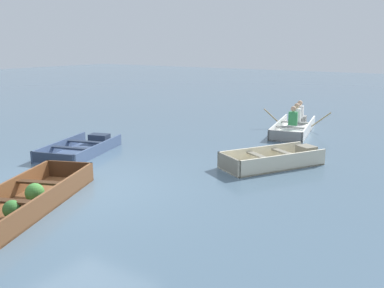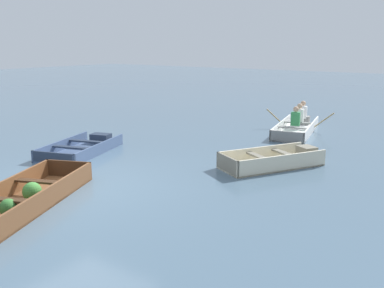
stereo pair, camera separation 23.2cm
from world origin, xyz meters
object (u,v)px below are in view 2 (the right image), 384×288
at_px(dinghy_wooden_brown_foreground, 20,201).
at_px(skiff_cream_mid_moored, 276,160).
at_px(skiff_slate_blue_near_moored, 83,148).
at_px(rowboat_white_with_crew, 297,125).

distance_m(dinghy_wooden_brown_foreground, skiff_cream_mid_moored, 5.78).
relative_size(dinghy_wooden_brown_foreground, skiff_cream_mid_moored, 1.34).
xyz_separation_m(skiff_slate_blue_near_moored, rowboat_white_with_crew, (3.72, 6.02, 0.10)).
distance_m(skiff_slate_blue_near_moored, skiff_cream_mid_moored, 5.19).
bearing_deg(skiff_slate_blue_near_moored, skiff_cream_mid_moored, 19.34).
height_order(skiff_slate_blue_near_moored, rowboat_white_with_crew, rowboat_white_with_crew).
bearing_deg(rowboat_white_with_crew, skiff_slate_blue_near_moored, -121.72).
height_order(dinghy_wooden_brown_foreground, skiff_slate_blue_near_moored, dinghy_wooden_brown_foreground).
height_order(skiff_slate_blue_near_moored, skiff_cream_mid_moored, skiff_cream_mid_moored).
distance_m(dinghy_wooden_brown_foreground, skiff_slate_blue_near_moored, 4.16).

